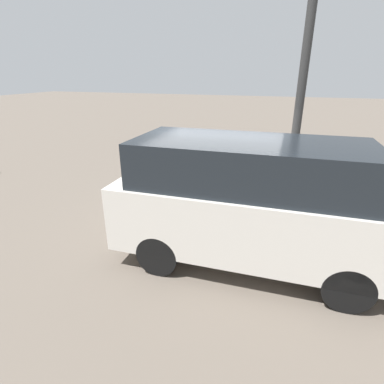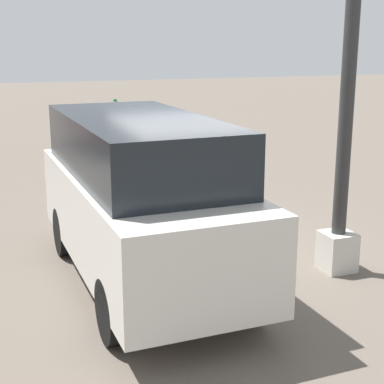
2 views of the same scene
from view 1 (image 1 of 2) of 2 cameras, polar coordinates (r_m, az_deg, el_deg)
name	(u,v)px [view 1 (image 1 of 2)]	position (r m, az deg, el deg)	size (l,w,h in m)	color
ground_plane	(216,223)	(6.90, 4.56, -5.90)	(80.00, 80.00, 0.00)	#60564C
parking_meter_near	(191,169)	(7.05, -0.20, 4.41)	(0.22, 0.15, 1.48)	#9E9EA3
lamp_post	(300,97)	(7.40, 19.94, 16.70)	(0.44, 0.44, 6.98)	beige
parked_van	(252,201)	(5.14, 11.39, -1.67)	(4.72, 1.90, 2.21)	beige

